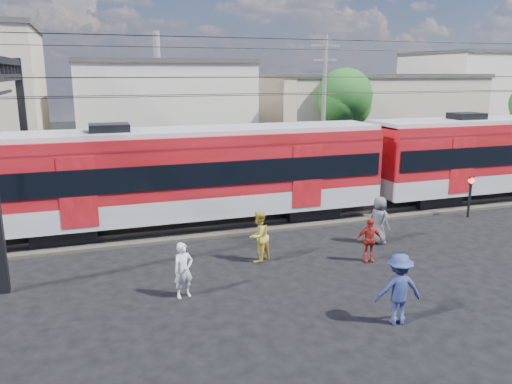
% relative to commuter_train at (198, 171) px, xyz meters
% --- Properties ---
extents(ground, '(120.00, 120.00, 0.00)m').
position_rel_commuter_train_xyz_m(ground, '(3.11, -8.00, -2.40)').
color(ground, black).
rests_on(ground, ground).
extents(track_bed, '(70.00, 3.40, 0.12)m').
position_rel_commuter_train_xyz_m(track_bed, '(3.11, 0.00, -2.34)').
color(track_bed, '#2D2823').
rests_on(track_bed, ground).
extents(rail_near, '(70.00, 0.12, 0.12)m').
position_rel_commuter_train_xyz_m(rail_near, '(3.11, -0.75, -2.22)').
color(rail_near, '#59544C').
rests_on(rail_near, track_bed).
extents(rail_far, '(70.00, 0.12, 0.12)m').
position_rel_commuter_train_xyz_m(rail_far, '(3.11, 0.75, -2.22)').
color(rail_far, '#59544C').
rests_on(rail_far, track_bed).
extents(commuter_train, '(50.30, 3.08, 4.17)m').
position_rel_commuter_train_xyz_m(commuter_train, '(0.00, 0.00, 0.00)').
color(commuter_train, black).
rests_on(commuter_train, ground).
extents(catenary, '(70.00, 9.30, 7.52)m').
position_rel_commuter_train_xyz_m(catenary, '(-5.54, -0.00, 2.73)').
color(catenary, black).
rests_on(catenary, ground).
extents(building_midwest, '(12.24, 12.24, 7.30)m').
position_rel_commuter_train_xyz_m(building_midwest, '(1.11, 19.00, 1.25)').
color(building_midwest, beige).
rests_on(building_midwest, ground).
extents(building_mideast, '(16.32, 10.20, 6.30)m').
position_rel_commuter_train_xyz_m(building_mideast, '(17.11, 16.00, 0.75)').
color(building_mideast, '#BAAC8E').
rests_on(building_mideast, ground).
extents(building_east, '(10.20, 10.20, 8.30)m').
position_rel_commuter_train_xyz_m(building_east, '(31.11, 20.00, 1.75)').
color(building_east, beige).
rests_on(building_east, ground).
extents(utility_pole_mid, '(1.80, 0.24, 8.50)m').
position_rel_commuter_train_xyz_m(utility_pole_mid, '(9.11, 7.00, 2.13)').
color(utility_pole_mid, slate).
rests_on(utility_pole_mid, ground).
extents(tree_near, '(3.82, 3.64, 6.72)m').
position_rel_commuter_train_xyz_m(tree_near, '(12.30, 10.09, 2.26)').
color(tree_near, '#382619').
rests_on(tree_near, ground).
extents(pedestrian_a, '(0.69, 0.55, 1.65)m').
position_rel_commuter_train_xyz_m(pedestrian_a, '(-1.87, -6.52, -1.58)').
color(pedestrian_a, beige).
rests_on(pedestrian_a, ground).
extents(pedestrian_b, '(1.12, 1.06, 1.82)m').
position_rel_commuter_train_xyz_m(pedestrian_b, '(1.11, -4.54, -1.49)').
color(pedestrian_b, gold).
rests_on(pedestrian_b, ground).
extents(pedestrian_c, '(1.33, 0.91, 1.90)m').
position_rel_commuter_train_xyz_m(pedestrian_c, '(3.10, -9.84, -1.45)').
color(pedestrian_c, navy).
rests_on(pedestrian_c, ground).
extents(pedestrian_d, '(0.97, 0.55, 1.56)m').
position_rel_commuter_train_xyz_m(pedestrian_d, '(4.69, -5.78, -1.62)').
color(pedestrian_d, maroon).
rests_on(pedestrian_d, ground).
extents(pedestrian_e, '(0.85, 1.04, 1.83)m').
position_rel_commuter_train_xyz_m(pedestrian_e, '(6.06, -4.21, -1.49)').
color(pedestrian_e, '#4C4C51').
rests_on(pedestrian_e, ground).
extents(crossing_signal, '(0.27, 0.27, 1.86)m').
position_rel_commuter_train_xyz_m(crossing_signal, '(11.85, -2.44, -1.11)').
color(crossing_signal, black).
rests_on(crossing_signal, ground).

